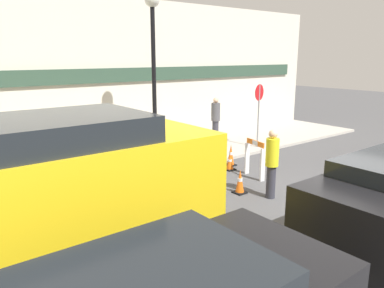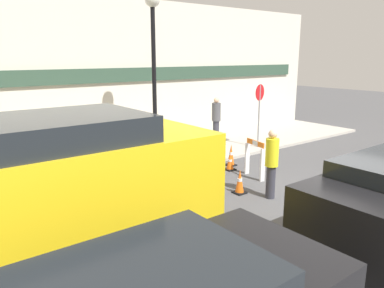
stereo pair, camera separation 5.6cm
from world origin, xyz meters
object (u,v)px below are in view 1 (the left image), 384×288
(streetlamp_post, at_px, (153,57))
(person_worker, at_px, (272,161))
(stop_sign, at_px, (259,105))
(person_pedestrian, at_px, (216,118))
(work_van, at_px, (52,197))

(streetlamp_post, relative_size, person_worker, 2.97)
(stop_sign, height_order, person_pedestrian, stop_sign)
(stop_sign, distance_m, person_worker, 5.04)
(person_worker, bearing_deg, work_van, 77.86)
(stop_sign, relative_size, work_van, 0.45)
(person_pedestrian, bearing_deg, streetlamp_post, 41.96)
(person_worker, relative_size, work_van, 0.33)
(person_worker, distance_m, work_van, 5.44)
(stop_sign, bearing_deg, streetlamp_post, -17.73)
(streetlamp_post, height_order, person_worker, streetlamp_post)
(stop_sign, height_order, work_van, work_van)
(streetlamp_post, bearing_deg, person_pedestrian, 19.14)
(person_worker, bearing_deg, stop_sign, -59.22)
(stop_sign, bearing_deg, person_pedestrian, -79.86)
(person_pedestrian, xyz_separation_m, work_van, (-8.17, -5.55, 0.36))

